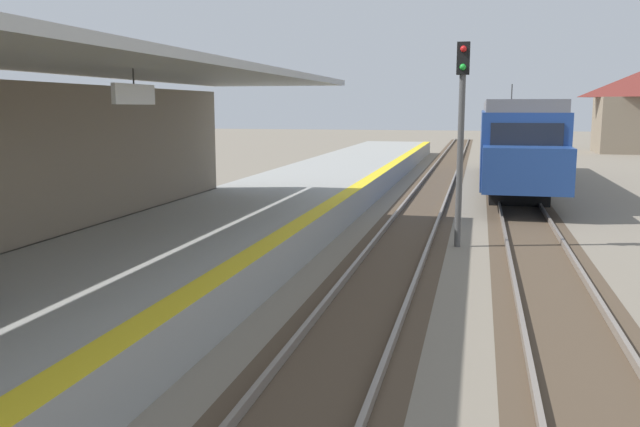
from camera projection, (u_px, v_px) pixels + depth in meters
The scene contains 6 objects.
station_platform at pixel (185, 250), 14.80m from camera, with size 5.00×80.00×0.91m.
track_pair_nearest_platform at pixel (403, 242), 17.69m from camera, with size 2.34×120.00×0.16m.
track_pair_middle at pixel (536, 248), 16.91m from camera, with size 2.34×120.00×0.16m.
approaching_train at pixel (514, 139), 30.34m from camera, with size 2.93×19.60×4.76m.
rail_signal_post at pixel (461, 123), 16.85m from camera, with size 0.32×0.34×5.20m.
distant_trackside_house at pixel (638, 111), 52.57m from camera, with size 6.60×5.28×6.40m.
Camera 1 is at (3.79, 2.61, 3.59)m, focal length 37.35 mm.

